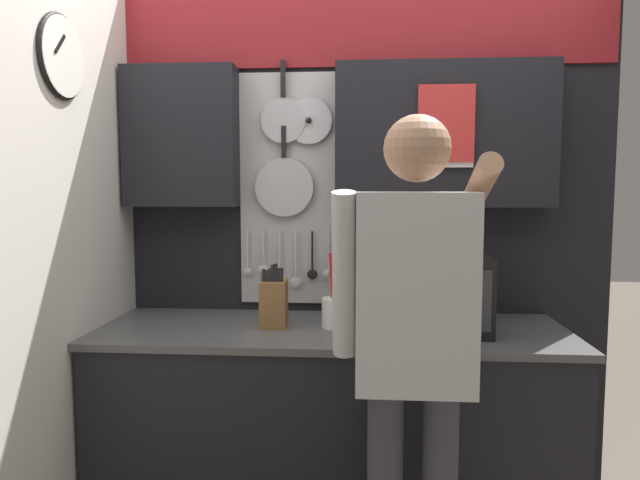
{
  "coord_description": "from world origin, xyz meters",
  "views": [
    {
      "loc": [
        0.13,
        -2.39,
        1.51
      ],
      "look_at": [
        -0.07,
        0.22,
        1.27
      ],
      "focal_mm": 32.0,
      "sensor_mm": 36.0,
      "label": 1
    }
  ],
  "objects_px": {
    "knife_block": "(274,302)",
    "utensil_crock": "(336,309)",
    "person": "(414,331)",
    "microwave": "(427,292)"
  },
  "relations": [
    {
      "from": "knife_block",
      "to": "person",
      "type": "height_order",
      "value": "person"
    },
    {
      "from": "knife_block",
      "to": "utensil_crock",
      "type": "relative_size",
      "value": 0.82
    },
    {
      "from": "knife_block",
      "to": "utensil_crock",
      "type": "height_order",
      "value": "utensil_crock"
    },
    {
      "from": "knife_block",
      "to": "person",
      "type": "distance_m",
      "value": 0.77
    },
    {
      "from": "knife_block",
      "to": "person",
      "type": "relative_size",
      "value": 0.16
    },
    {
      "from": "utensil_crock",
      "to": "person",
      "type": "distance_m",
      "value": 0.62
    },
    {
      "from": "knife_block",
      "to": "utensil_crock",
      "type": "bearing_deg",
      "value": 0.3
    },
    {
      "from": "person",
      "to": "utensil_crock",
      "type": "bearing_deg",
      "value": 117.28
    },
    {
      "from": "person",
      "to": "microwave",
      "type": "bearing_deg",
      "value": 79.3
    },
    {
      "from": "microwave",
      "to": "person",
      "type": "height_order",
      "value": "person"
    }
  ]
}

